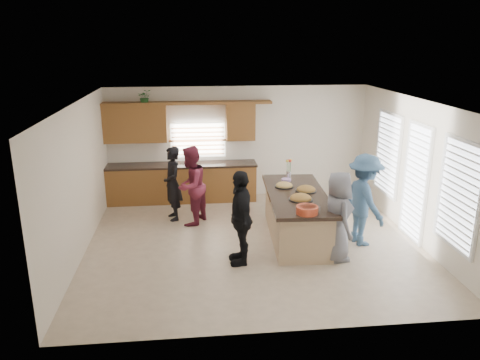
{
  "coord_description": "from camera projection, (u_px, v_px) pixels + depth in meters",
  "views": [
    {
      "loc": [
        -1.17,
        -8.52,
        3.91
      ],
      "look_at": [
        -0.21,
        0.53,
        1.15
      ],
      "focal_mm": 35.0,
      "sensor_mm": 36.0,
      "label": 1
    }
  ],
  "objects": [
    {
      "name": "island",
      "position": [
        296.0,
        216.0,
        9.47
      ],
      "size": [
        1.31,
        2.77,
        0.95
      ],
      "rotation": [
        0.0,
        0.0,
        -0.06
      ],
      "color": "tan",
      "rests_on": "ground"
    },
    {
      "name": "floor",
      "position": [
        253.0,
        242.0,
        9.36
      ],
      "size": [
        6.5,
        6.5,
        0.0
      ],
      "primitive_type": "plane",
      "color": "beige",
      "rests_on": "ground"
    },
    {
      "name": "clear_cup",
      "position": [
        318.0,
        209.0,
        8.28
      ],
      "size": [
        0.09,
        0.09,
        0.11
      ],
      "primitive_type": "cylinder",
      "color": "white",
      "rests_on": "island"
    },
    {
      "name": "woman_left_front",
      "position": [
        241.0,
        217.0,
        8.29
      ],
      "size": [
        0.45,
        1.03,
        1.73
      ],
      "primitive_type": "imported",
      "rotation": [
        0.0,
        0.0,
        -1.54
      ],
      "color": "black",
      "rests_on": "ground"
    },
    {
      "name": "woman_right_front",
      "position": [
        338.0,
        216.0,
        8.43
      ],
      "size": [
        0.6,
        0.86,
        1.67
      ],
      "primitive_type": "imported",
      "rotation": [
        0.0,
        0.0,
        1.66
      ],
      "color": "slate",
      "rests_on": "ground"
    },
    {
      "name": "back_cabinetry",
      "position": [
        180.0,
        165.0,
        11.54
      ],
      "size": [
        4.08,
        0.66,
        2.46
      ],
      "color": "brown",
      "rests_on": "ground"
    },
    {
      "name": "potted_plant",
      "position": [
        145.0,
        97.0,
        11.07
      ],
      "size": [
        0.37,
        0.34,
        0.36
      ],
      "primitive_type": "imported",
      "rotation": [
        0.0,
        0.0,
        0.2
      ],
      "color": "#2A692A",
      "rests_on": "back_cabinetry"
    },
    {
      "name": "flower_vase",
      "position": [
        289.0,
        168.0,
        10.24
      ],
      "size": [
        0.14,
        0.14,
        0.44
      ],
      "color": "silver",
      "rests_on": "island"
    },
    {
      "name": "platter_front",
      "position": [
        301.0,
        199.0,
        8.93
      ],
      "size": [
        0.46,
        0.46,
        0.19
      ],
      "color": "black",
      "rests_on": "island"
    },
    {
      "name": "room_shell",
      "position": [
        254.0,
        150.0,
        8.81
      ],
      "size": [
        6.52,
        6.02,
        2.81
      ],
      "color": "silver",
      "rests_on": "ground"
    },
    {
      "name": "woman_left_back",
      "position": [
        173.0,
        184.0,
        10.35
      ],
      "size": [
        0.54,
        0.69,
        1.66
      ],
      "primitive_type": "imported",
      "rotation": [
        0.0,
        0.0,
        -1.31
      ],
      "color": "black",
      "rests_on": "ground"
    },
    {
      "name": "salad_bowl",
      "position": [
        307.0,
        210.0,
        8.22
      ],
      "size": [
        0.39,
        0.39,
        0.13
      ],
      "color": "#CC4425",
      "rests_on": "island"
    },
    {
      "name": "right_wall_glazing",
      "position": [
        417.0,
        175.0,
        9.17
      ],
      "size": [
        0.06,
        4.0,
        2.25
      ],
      "color": "white",
      "rests_on": "ground"
    },
    {
      "name": "woman_left_mid",
      "position": [
        191.0,
        186.0,
        10.07
      ],
      "size": [
        0.98,
        1.06,
        1.74
      ],
      "primitive_type": "imported",
      "rotation": [
        0.0,
        0.0,
        -2.07
      ],
      "color": "maroon",
      "rests_on": "ground"
    },
    {
      "name": "woman_right_back",
      "position": [
        364.0,
        200.0,
        9.07
      ],
      "size": [
        0.9,
        1.29,
        1.82
      ],
      "primitive_type": "imported",
      "rotation": [
        0.0,
        0.0,
        1.78
      ],
      "color": "#395A7C",
      "rests_on": "ground"
    },
    {
      "name": "platter_back",
      "position": [
        284.0,
        186.0,
        9.71
      ],
      "size": [
        0.39,
        0.39,
        0.16
      ],
      "color": "black",
      "rests_on": "island"
    },
    {
      "name": "platter_mid",
      "position": [
        306.0,
        190.0,
        9.45
      ],
      "size": [
        0.43,
        0.43,
        0.17
      ],
      "color": "black",
      "rests_on": "island"
    },
    {
      "name": "plate_stack",
      "position": [
        286.0,
        180.0,
        10.12
      ],
      "size": [
        0.21,
        0.21,
        0.05
      ],
      "primitive_type": "cylinder",
      "color": "#B689C8",
      "rests_on": "island"
    }
  ]
}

